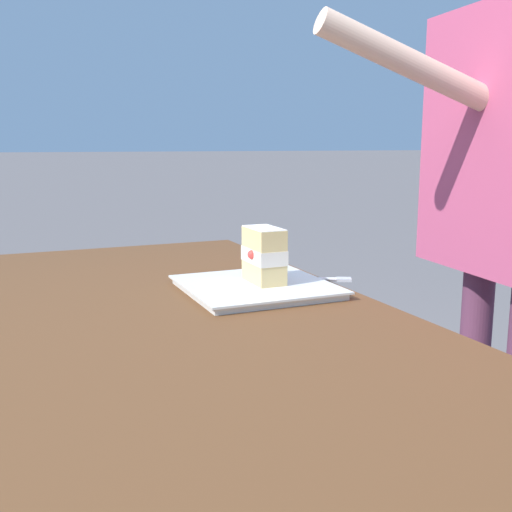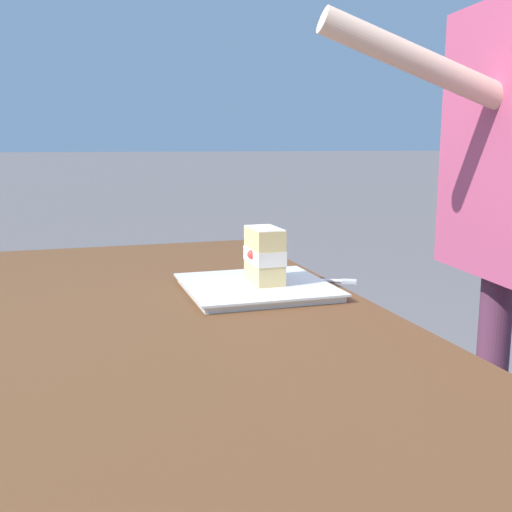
% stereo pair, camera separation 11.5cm
% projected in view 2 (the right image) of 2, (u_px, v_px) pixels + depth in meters
% --- Properties ---
extents(patio_table, '(1.58, 0.90, 0.78)m').
position_uv_depth(patio_table, '(120.00, 393.00, 0.94)').
color(patio_table, brown).
rests_on(patio_table, ground).
extents(dessert_plate, '(0.27, 0.27, 0.02)m').
position_uv_depth(dessert_plate, '(256.00, 287.00, 1.16)').
color(dessert_plate, white).
rests_on(dessert_plate, patio_table).
extents(cake_slice, '(0.10, 0.07, 0.11)m').
position_uv_depth(cake_slice, '(265.00, 255.00, 1.16)').
color(cake_slice, '#E0C17A').
rests_on(cake_slice, dessert_plate).
extents(dessert_fork, '(0.09, 0.16, 0.01)m').
position_uv_depth(dessert_fork, '(321.00, 280.00, 1.24)').
color(dessert_fork, silver).
rests_on(dessert_fork, patio_table).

